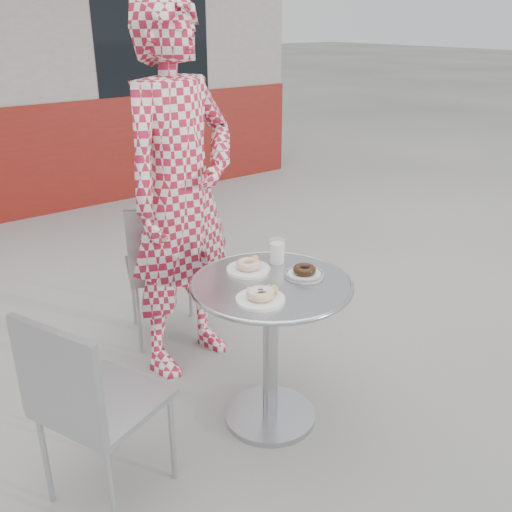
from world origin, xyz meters
TOP-DOWN VIEW (x-y plane):
  - ground at (0.00, 0.00)m, footprint 60.00×60.00m
  - bistro_table at (-0.01, 0.04)m, footprint 0.69×0.69m
  - chair_far at (-0.01, 0.98)m, footprint 0.51×0.51m
  - chair_left at (-0.77, 0.07)m, footprint 0.51×0.50m
  - seated_person at (-0.03, 0.71)m, footprint 0.75×0.59m
  - plate_far at (-0.01, 0.19)m, footprint 0.19×0.19m
  - plate_near at (-0.15, -0.06)m, footprint 0.19×0.19m
  - plate_checker at (0.14, 0.01)m, footprint 0.17×0.17m
  - milk_cup at (0.14, 0.18)m, footprint 0.07×0.07m

SIDE VIEW (x-z plane):
  - ground at x=0.00m, z-range 0.00..0.00m
  - chair_left at x=-0.77m, z-range -0.16..0.66m
  - chair_far at x=-0.01m, z-range -0.16..0.67m
  - bistro_table at x=-0.01m, z-range 0.18..0.87m
  - plate_checker at x=0.14m, z-range 0.68..0.73m
  - plate_far at x=-0.01m, z-range 0.69..0.74m
  - plate_near at x=-0.15m, z-range 0.69..0.74m
  - milk_cup at x=0.14m, z-range 0.69..0.80m
  - seated_person at x=-0.03m, z-range 0.00..1.83m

